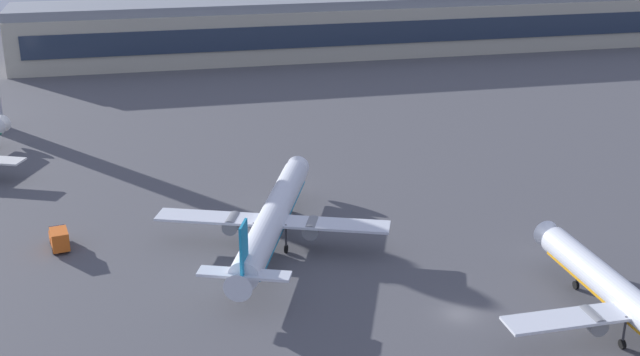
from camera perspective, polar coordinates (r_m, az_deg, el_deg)
The scene contains 5 objects.
ground_plane at distance 100.84m, azimuth 9.69°, elevation -9.37°, with size 416.00×416.00×0.00m, color #4C4C51.
terminal_building at distance 241.41m, azimuth 3.49°, elevation 10.63°, with size 199.03×22.40×16.40m.
airplane_near_gate at distance 99.61m, azimuth 21.02°, elevation -8.38°, with size 31.36×40.36×10.37m.
airplane_mid_apron at distance 115.05m, azimuth -3.33°, elevation -2.85°, with size 32.31×41.00×10.93m.
catering_truck at distance 120.82m, azimuth -17.74°, elevation -4.00°, with size 3.29×5.97×3.05m.
Camera 1 is at (-35.34, -80.16, 49.94)m, focal length 45.87 mm.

